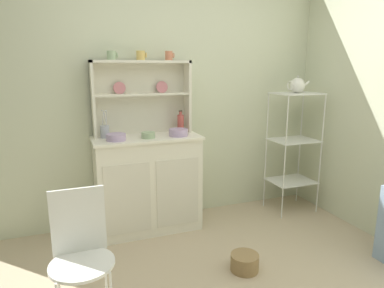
% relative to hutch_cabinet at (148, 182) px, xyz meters
% --- Properties ---
extents(wall_back, '(3.84, 0.05, 2.50)m').
position_rel_hutch_cabinet_xyz_m(wall_back, '(0.29, 0.26, 0.79)').
color(wall_back, beige).
rests_on(wall_back, ground).
extents(hutch_cabinet, '(0.97, 0.45, 0.90)m').
position_rel_hutch_cabinet_xyz_m(hutch_cabinet, '(0.00, 0.00, 0.00)').
color(hutch_cabinet, silver).
rests_on(hutch_cabinet, ground).
extents(hutch_shelf_unit, '(0.91, 0.18, 0.68)m').
position_rel_hutch_cabinet_xyz_m(hutch_shelf_unit, '(0.00, 0.16, 0.83)').
color(hutch_shelf_unit, silver).
rests_on(hutch_shelf_unit, hutch_cabinet).
extents(bakers_rack, '(0.46, 0.36, 1.26)m').
position_rel_hutch_cabinet_xyz_m(bakers_rack, '(1.54, -0.10, 0.33)').
color(bakers_rack, silver).
rests_on(bakers_rack, ground).
extents(wire_chair, '(0.36, 0.36, 0.85)m').
position_rel_hutch_cabinet_xyz_m(wire_chair, '(-0.66, -1.13, 0.05)').
color(wire_chair, white).
rests_on(wire_chair, ground).
extents(floor_basket, '(0.22, 0.22, 0.13)m').
position_rel_hutch_cabinet_xyz_m(floor_basket, '(0.52, -0.95, -0.40)').
color(floor_basket, '#93754C').
rests_on(floor_basket, ground).
extents(cup_sage_0, '(0.09, 0.08, 0.08)m').
position_rel_hutch_cabinet_xyz_m(cup_sage_0, '(-0.26, 0.12, 1.16)').
color(cup_sage_0, '#9EB78E').
rests_on(cup_sage_0, hutch_shelf_unit).
extents(cup_gold_1, '(0.09, 0.08, 0.08)m').
position_rel_hutch_cabinet_xyz_m(cup_gold_1, '(-0.00, 0.12, 1.16)').
color(cup_gold_1, '#DBB760').
rests_on(cup_gold_1, hutch_shelf_unit).
extents(cup_terracotta_2, '(0.08, 0.07, 0.08)m').
position_rel_hutch_cabinet_xyz_m(cup_terracotta_2, '(0.26, 0.12, 1.16)').
color(cup_terracotta_2, '#C67556').
rests_on(cup_terracotta_2, hutch_shelf_unit).
extents(bowl_mixing_large, '(0.17, 0.17, 0.06)m').
position_rel_hutch_cabinet_xyz_m(bowl_mixing_large, '(-0.28, -0.07, 0.47)').
color(bowl_mixing_large, '#B79ECC').
rests_on(bowl_mixing_large, hutch_cabinet).
extents(bowl_floral_medium, '(0.12, 0.12, 0.05)m').
position_rel_hutch_cabinet_xyz_m(bowl_floral_medium, '(0.00, -0.07, 0.47)').
color(bowl_floral_medium, '#9EB78E').
rests_on(bowl_floral_medium, hutch_cabinet).
extents(bowl_cream_small, '(0.17, 0.17, 0.06)m').
position_rel_hutch_cabinet_xyz_m(bowl_cream_small, '(0.28, -0.07, 0.47)').
color(bowl_cream_small, '#B79ECC').
rests_on(bowl_cream_small, hutch_cabinet).
extents(jam_bottle, '(0.06, 0.06, 0.21)m').
position_rel_hutch_cabinet_xyz_m(jam_bottle, '(0.36, 0.09, 0.53)').
color(jam_bottle, '#B74C47').
rests_on(jam_bottle, hutch_cabinet).
extents(utensil_jar, '(0.08, 0.08, 0.25)m').
position_rel_hutch_cabinet_xyz_m(utensil_jar, '(-0.36, 0.08, 0.50)').
color(utensil_jar, '#B2B7C6').
rests_on(utensil_jar, hutch_cabinet).
extents(porcelain_teapot, '(0.24, 0.15, 0.17)m').
position_rel_hutch_cabinet_xyz_m(porcelain_teapot, '(1.54, -0.10, 0.88)').
color(porcelain_teapot, white).
rests_on(porcelain_teapot, bakers_rack).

